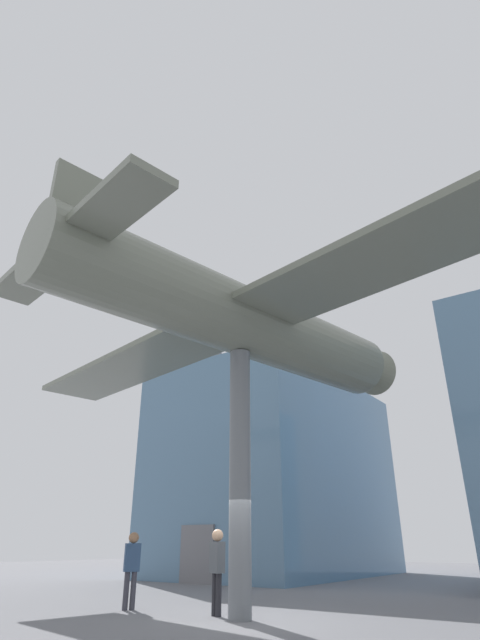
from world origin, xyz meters
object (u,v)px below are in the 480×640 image
support_pylon_central (240,472)px  suspended_airplane (244,321)px  visitor_person (217,564)px  visitor_second (132,564)px

support_pylon_central → suspended_airplane: bearing=78.6°
visitor_person → visitor_second: 2.59m
visitor_second → visitor_person: bearing=-47.7°
support_pylon_central → visitor_person: support_pylon_central is taller
support_pylon_central → visitor_person: size_ratio=3.35×
support_pylon_central → suspended_airplane: size_ratio=0.30×
support_pylon_central → visitor_second: support_pylon_central is taller
suspended_airplane → visitor_person: suspended_airplane is taller
visitor_second → support_pylon_central: bearing=-53.8°
suspended_airplane → visitor_second: suspended_airplane is taller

